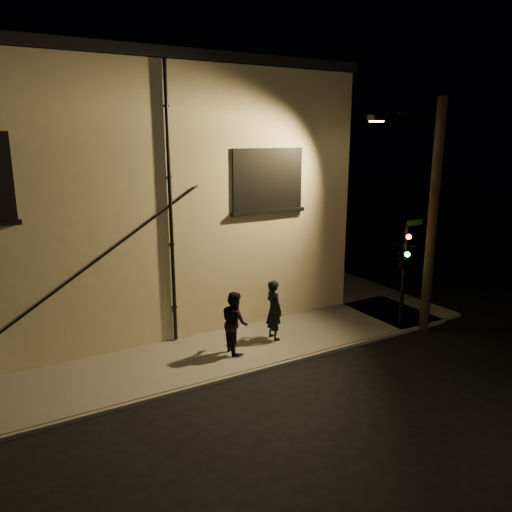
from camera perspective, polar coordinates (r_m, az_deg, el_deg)
ground at (r=14.50m, az=2.00°, el=-12.55°), size 90.00×90.00×0.00m
sidewalk at (r=18.55m, az=-2.00°, el=-6.34°), size 21.00×16.00×0.12m
building at (r=20.49m, az=-18.96°, el=7.34°), size 16.20×12.23×8.80m
pedestrian_a at (r=15.70m, az=2.06°, el=-6.17°), size 0.48×0.71×1.92m
pedestrian_b at (r=14.80m, az=-2.45°, el=-7.56°), size 0.78×0.97×1.86m
traffic_signal at (r=16.84m, az=16.43°, el=-0.16°), size 1.22×2.11×3.59m
streetlamp_pole at (r=16.95m, az=19.25°, el=4.68°), size 2.03×1.40×7.55m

